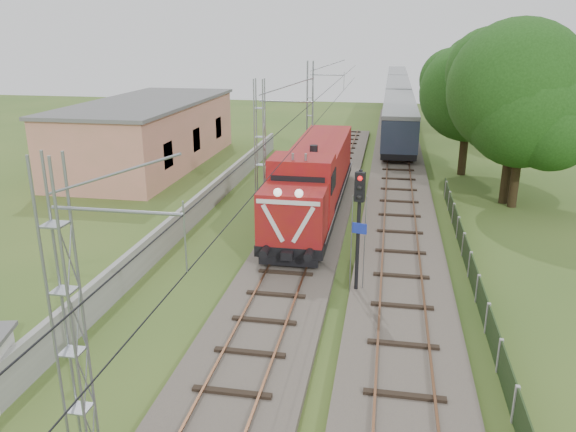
# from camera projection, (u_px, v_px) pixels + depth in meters

# --- Properties ---
(ground) EXTENTS (140.00, 140.00, 0.00)m
(ground) POSITION_uv_depth(u_px,v_px,m) (268.00, 320.00, 21.30)
(ground) COLOR #375720
(ground) RESTS_ON ground
(track_main) EXTENTS (4.20, 70.00, 0.45)m
(track_main) POSITION_uv_depth(u_px,v_px,m) (298.00, 249.00, 27.78)
(track_main) COLOR #6B6054
(track_main) RESTS_ON ground
(track_side) EXTENTS (4.20, 80.00, 0.45)m
(track_side) POSITION_uv_depth(u_px,v_px,m) (398.00, 186.00, 39.09)
(track_side) COLOR #6B6054
(track_side) RESTS_ON ground
(catenary) EXTENTS (3.31, 70.00, 8.00)m
(catenary) POSITION_uv_depth(u_px,v_px,m) (261.00, 150.00, 31.74)
(catenary) COLOR gray
(catenary) RESTS_ON ground
(boundary_wall) EXTENTS (0.25, 40.00, 1.50)m
(boundary_wall) POSITION_uv_depth(u_px,v_px,m) (204.00, 203.00, 33.37)
(boundary_wall) COLOR #9E9E99
(boundary_wall) RESTS_ON ground
(station_building) EXTENTS (8.40, 20.40, 5.22)m
(station_building) POSITION_uv_depth(u_px,v_px,m) (149.00, 133.00, 45.43)
(station_building) COLOR tan
(station_building) RESTS_ON ground
(fence) EXTENTS (0.12, 32.00, 1.20)m
(fence) POSITION_uv_depth(u_px,v_px,m) (478.00, 288.00, 22.56)
(fence) COLOR black
(fence) RESTS_ON ground
(locomotive) EXTENTS (3.11, 17.78, 4.51)m
(locomotive) POSITION_uv_depth(u_px,v_px,m) (314.00, 178.00, 32.71)
(locomotive) COLOR black
(locomotive) RESTS_ON ground
(coach_rake) EXTENTS (3.02, 67.37, 3.49)m
(coach_rake) POSITION_uv_depth(u_px,v_px,m) (398.00, 93.00, 75.55)
(coach_rake) COLOR black
(coach_rake) RESTS_ON ground
(signal_post) EXTENTS (0.58, 0.46, 5.35)m
(signal_post) POSITION_uv_depth(u_px,v_px,m) (359.00, 212.00, 22.10)
(signal_post) COLOR black
(signal_post) RESTS_ON ground
(tree_a) EXTENTS (7.47, 7.12, 9.69)m
(tree_a) POSITION_uv_depth(u_px,v_px,m) (526.00, 109.00, 33.19)
(tree_a) COLOR #352815
(tree_a) RESTS_ON ground
(tree_b) EXTENTS (8.74, 8.32, 11.32)m
(tree_b) POSITION_uv_depth(u_px,v_px,m) (519.00, 90.00, 33.68)
(tree_b) COLOR #352815
(tree_b) RESTS_ON ground
(tree_c) EXTENTS (7.55, 7.19, 9.78)m
(tree_c) POSITION_uv_depth(u_px,v_px,m) (470.00, 94.00, 41.11)
(tree_c) COLOR #352815
(tree_c) RESTS_ON ground
(tree_d) EXTENTS (8.10, 7.71, 10.50)m
(tree_d) POSITION_uv_depth(u_px,v_px,m) (486.00, 74.00, 54.15)
(tree_d) COLOR #352815
(tree_d) RESTS_ON ground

